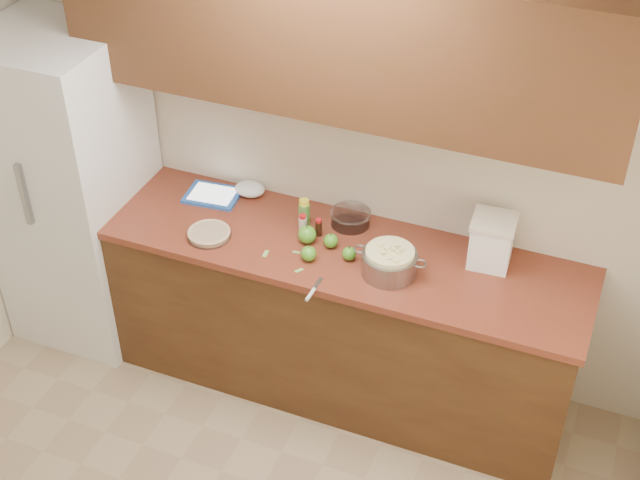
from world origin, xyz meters
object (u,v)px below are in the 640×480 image
at_px(pie, 209,234).
at_px(tablet, 213,195).
at_px(flour_canister, 492,241).
at_px(colander, 389,262).

height_order(pie, tablet, pie).
xyz_separation_m(pie, flour_canister, (1.34, 0.32, 0.11)).
height_order(pie, flour_canister, flour_canister).
distance_m(flour_canister, tablet, 1.49).
bearing_deg(colander, pie, -175.87).
distance_m(pie, flour_canister, 1.38).
distance_m(pie, colander, 0.92).
bearing_deg(flour_canister, tablet, -179.90).
bearing_deg(tablet, flour_canister, -5.43).
xyz_separation_m(pie, tablet, (-0.15, 0.32, -0.01)).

